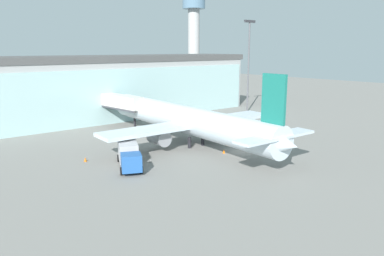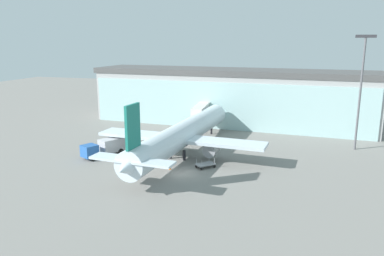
% 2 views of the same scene
% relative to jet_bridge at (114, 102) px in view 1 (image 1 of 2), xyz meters
% --- Properties ---
extents(ground, '(240.00, 240.00, 0.00)m').
position_rel_jet_bridge_xyz_m(ground, '(4.09, -26.75, -4.42)').
color(ground, gray).
extents(terminal_building, '(63.63, 16.34, 12.36)m').
position_rel_jet_bridge_xyz_m(terminal_building, '(4.09, 8.45, 1.76)').
color(terminal_building, '#A6A6A6').
rests_on(terminal_building, ground).
extents(jet_bridge, '(3.36, 14.58, 5.79)m').
position_rel_jet_bridge_xyz_m(jet_bridge, '(0.00, 0.00, 0.00)').
color(jet_bridge, beige).
rests_on(jet_bridge, ground).
extents(control_tower, '(8.41, 8.41, 31.93)m').
position_rel_jet_bridge_xyz_m(control_tower, '(58.28, 43.62, 15.54)').
color(control_tower, '#ADADAD').
rests_on(control_tower, ground).
extents(apron_light_mast, '(3.20, 0.40, 19.51)m').
position_rel_jet_bridge_xyz_m(apron_light_mast, '(29.19, -6.37, 7.10)').
color(apron_light_mast, '#59595E').
rests_on(apron_light_mast, ground).
extents(airplane, '(28.14, 39.82, 11.09)m').
position_rel_jet_bridge_xyz_m(airplane, '(1.40, -18.35, -0.87)').
color(airplane, silver).
rests_on(airplane, ground).
extents(catering_truck, '(5.28, 7.50, 2.65)m').
position_rel_jet_bridge_xyz_m(catering_truck, '(-10.86, -22.09, -2.95)').
color(catering_truck, '#2659A5').
rests_on(catering_truck, ground).
extents(baggage_cart, '(3.08, 3.14, 1.50)m').
position_rel_jet_bridge_xyz_m(baggage_cart, '(6.59, -23.19, -3.92)').
color(baggage_cart, gray).
rests_on(baggage_cart, ground).
extents(safety_cone_nose, '(0.36, 0.36, 0.55)m').
position_rel_jet_bridge_xyz_m(safety_cone_nose, '(1.77, -25.54, -4.14)').
color(safety_cone_nose, orange).
rests_on(safety_cone_nose, ground).
extents(safety_cone_wingtip, '(0.36, 0.36, 0.55)m').
position_rel_jet_bridge_xyz_m(safety_cone_wingtip, '(-13.85, -16.71, -4.14)').
color(safety_cone_wingtip, orange).
rests_on(safety_cone_wingtip, ground).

